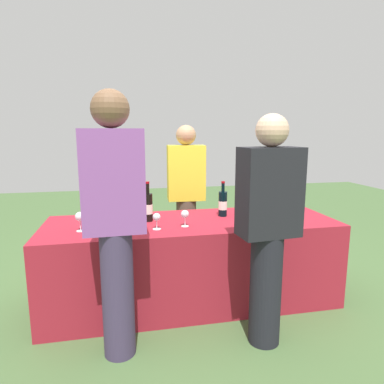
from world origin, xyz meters
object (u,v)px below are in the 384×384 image
(wine_bottle_0, at_px, (135,205))
(wine_glass_2, at_px, (185,215))
(menu_board, at_px, (115,226))
(wine_bottle_2, at_px, (223,203))
(guest_1, at_px, (268,225))
(wine_bottle_3, at_px, (271,201))
(wine_glass_1, at_px, (157,218))
(wine_glass_3, at_px, (269,210))
(server_pouring, at_px, (186,193))
(wine_glass_0, at_px, (80,217))
(wine_bottle_1, at_px, (148,207))
(guest_0, at_px, (115,217))

(wine_bottle_0, height_order, wine_glass_2, wine_bottle_0)
(wine_glass_2, bearing_deg, menu_board, 116.08)
(wine_bottle_2, relative_size, guest_1, 0.20)
(wine_bottle_3, bearing_deg, menu_board, 148.29)
(wine_bottle_3, xyz_separation_m, wine_glass_1, (-1.11, -0.33, -0.02))
(wine_bottle_2, distance_m, wine_glass_3, 0.42)
(wine_bottle_0, height_order, menu_board, wine_bottle_0)
(wine_bottle_2, distance_m, server_pouring, 0.64)
(wine_bottle_3, bearing_deg, wine_glass_2, -161.03)
(wine_glass_2, bearing_deg, server_pouring, 78.79)
(wine_glass_0, bearing_deg, server_pouring, 40.52)
(server_pouring, bearing_deg, wine_bottle_3, 144.07)
(wine_bottle_1, relative_size, wine_bottle_3, 1.16)
(wine_glass_0, height_order, wine_glass_1, wine_glass_0)
(wine_glass_0, bearing_deg, wine_bottle_0, 36.21)
(wine_bottle_0, xyz_separation_m, guest_0, (-0.15, -0.80, 0.11))
(wine_bottle_2, height_order, server_pouring, server_pouring)
(wine_glass_2, xyz_separation_m, server_pouring, (0.17, 0.87, 0.01))
(wine_glass_2, relative_size, wine_glass_3, 0.96)
(wine_glass_2, bearing_deg, wine_glass_0, 177.66)
(wine_bottle_3, distance_m, guest_1, 0.93)
(wine_bottle_3, height_order, wine_glass_0, wine_bottle_3)
(wine_bottle_3, height_order, menu_board, wine_bottle_3)
(wine_glass_3, relative_size, guest_0, 0.08)
(wine_bottle_1, xyz_separation_m, guest_0, (-0.26, -0.69, 0.10))
(wine_bottle_2, bearing_deg, menu_board, 136.28)
(wine_bottle_0, relative_size, wine_bottle_3, 1.08)
(wine_bottle_0, distance_m, wine_bottle_3, 1.26)
(wine_glass_0, height_order, server_pouring, server_pouring)
(wine_bottle_1, height_order, menu_board, wine_bottle_1)
(guest_0, height_order, menu_board, guest_0)
(wine_bottle_0, bearing_deg, wine_bottle_1, -47.17)
(wine_bottle_2, xyz_separation_m, menu_board, (-0.98, 0.94, -0.42))
(wine_glass_0, height_order, guest_1, guest_1)
(wine_glass_1, xyz_separation_m, server_pouring, (0.40, 0.90, 0.02))
(wine_bottle_2, height_order, guest_0, guest_0)
(guest_1, bearing_deg, wine_glass_3, 59.58)
(wine_bottle_3, distance_m, wine_glass_2, 0.93)
(wine_bottle_1, relative_size, guest_1, 0.21)
(wine_glass_0, bearing_deg, wine_bottle_2, 10.99)
(wine_glass_3, bearing_deg, guest_1, -114.94)
(wine_glass_1, bearing_deg, wine_glass_3, 2.65)
(wine_glass_3, bearing_deg, wine_bottle_0, 163.25)
(wine_bottle_3, distance_m, guest_0, 1.60)
(wine_glass_3, distance_m, guest_0, 1.34)
(wine_bottle_1, distance_m, wine_glass_3, 1.02)
(wine_bottle_1, relative_size, wine_glass_2, 2.51)
(wine_glass_0, relative_size, wine_glass_2, 1.12)
(wine_bottle_0, bearing_deg, wine_glass_1, -67.91)
(wine_glass_0, bearing_deg, wine_bottle_1, 20.27)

